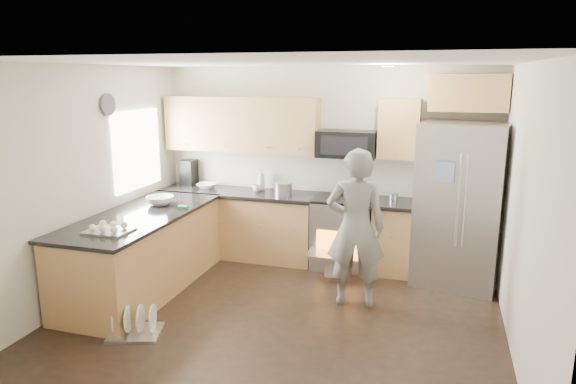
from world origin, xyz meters
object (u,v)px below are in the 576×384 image
(refrigerator, at_px, (460,205))
(person, at_px, (356,228))
(dish_rack, at_px, (135,326))
(stove_range, at_px, (344,217))

(refrigerator, xyz_separation_m, person, (-1.08, -0.94, -0.11))
(refrigerator, bearing_deg, dish_rack, -133.03)
(refrigerator, xyz_separation_m, dish_rack, (-3.01, -2.26, -0.90))
(stove_range, xyz_separation_m, refrigerator, (1.42, -0.17, 0.30))
(refrigerator, height_order, person, refrigerator)
(stove_range, bearing_deg, person, -73.01)
(stove_range, bearing_deg, dish_rack, -123.15)
(person, height_order, dish_rack, person)
(person, bearing_deg, refrigerator, -148.52)
(person, bearing_deg, stove_range, -82.66)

